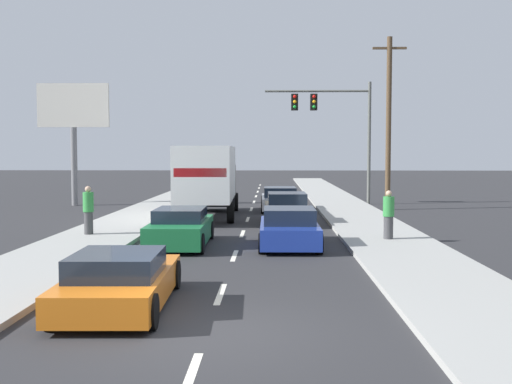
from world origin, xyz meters
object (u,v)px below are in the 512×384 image
(car_white, at_px, (280,200))
(traffic_signal_mast, at_px, (327,114))
(car_tan, at_px, (287,209))
(box_truck, at_px, (208,177))
(car_orange, at_px, (120,281))
(pedestrian_near_corner, at_px, (389,215))
(pedestrian_mid_block, at_px, (88,210))
(utility_pole_mid, at_px, (389,121))
(roadside_billboard, at_px, (73,119))
(car_blue, at_px, (289,229))
(car_green, at_px, (180,228))

(car_white, height_order, traffic_signal_mast, traffic_signal_mast)
(car_tan, bearing_deg, box_truck, 147.85)
(car_orange, height_order, traffic_signal_mast, traffic_signal_mast)
(pedestrian_near_corner, distance_m, pedestrian_mid_block, 10.64)
(box_truck, height_order, pedestrian_near_corner, box_truck)
(box_truck, distance_m, utility_pole_mid, 10.57)
(utility_pole_mid, bearing_deg, pedestrian_mid_block, -138.62)
(car_orange, height_order, roadside_billboard, roadside_billboard)
(car_blue, bearing_deg, pedestrian_mid_block, 165.78)
(box_truck, xyz_separation_m, car_tan, (3.64, -2.29, -1.33))
(car_green, height_order, pedestrian_near_corner, pedestrian_near_corner)
(car_white, height_order, pedestrian_near_corner, pedestrian_near_corner)
(car_tan, height_order, pedestrian_mid_block, pedestrian_mid_block)
(car_tan, distance_m, roadside_billboard, 15.63)
(car_blue, height_order, traffic_signal_mast, traffic_signal_mast)
(car_white, relative_size, traffic_signal_mast, 0.62)
(box_truck, relative_size, pedestrian_mid_block, 5.03)
(roadside_billboard, bearing_deg, box_truck, -37.66)
(car_orange, xyz_separation_m, pedestrian_near_corner, (7.01, 8.96, 0.44))
(car_orange, height_order, car_blue, car_blue)
(car_tan, distance_m, traffic_signal_mast, 11.48)
(car_orange, distance_m, pedestrian_near_corner, 11.39)
(car_white, bearing_deg, traffic_signal_mast, 54.72)
(car_tan, height_order, roadside_billboard, roadside_billboard)
(box_truck, xyz_separation_m, roadside_billboard, (-8.49, 6.55, 3.08))
(car_blue, bearing_deg, pedestrian_near_corner, 14.53)
(box_truck, bearing_deg, car_blue, -67.99)
(car_orange, bearing_deg, utility_pole_mid, 66.42)
(car_white, height_order, roadside_billboard, roadside_billboard)
(car_white, distance_m, roadside_billboard, 13.00)
(utility_pole_mid, relative_size, pedestrian_mid_block, 5.30)
(car_green, relative_size, car_orange, 1.00)
(box_truck, distance_m, car_green, 8.91)
(car_blue, xyz_separation_m, pedestrian_mid_block, (-7.18, 1.82, 0.42))
(car_green, height_order, car_blue, car_blue)
(car_blue, height_order, pedestrian_mid_block, pedestrian_mid_block)
(car_green, bearing_deg, car_blue, -0.07)
(car_white, bearing_deg, car_orange, -99.46)
(car_white, distance_m, car_tan, 6.10)
(pedestrian_near_corner, relative_size, pedestrian_mid_block, 0.95)
(car_green, relative_size, pedestrian_near_corner, 2.65)
(car_blue, distance_m, pedestrian_near_corner, 3.55)
(car_green, xyz_separation_m, roadside_billboard, (-8.47, 15.35, 4.44))
(car_green, relative_size, utility_pole_mid, 0.48)
(car_white, height_order, car_blue, car_blue)
(roadside_billboard, height_order, pedestrian_near_corner, roadside_billboard)
(car_orange, height_order, pedestrian_near_corner, pedestrian_near_corner)
(pedestrian_near_corner, bearing_deg, utility_pole_mid, 79.59)
(traffic_signal_mast, bearing_deg, car_tan, -104.57)
(traffic_signal_mast, xyz_separation_m, utility_pole_mid, (2.96, -3.51, -0.60))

